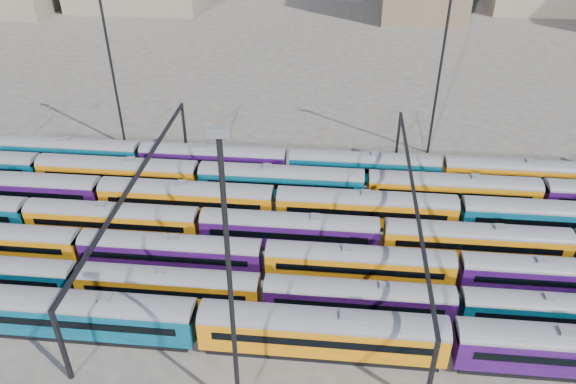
# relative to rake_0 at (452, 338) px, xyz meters

# --- Properties ---
(ground) EXTENTS (500.00, 500.00, 0.00)m
(ground) POSITION_rel_rake_0_xyz_m (-12.43, 15.00, -2.88)
(ground) COLOR #413C37
(ground) RESTS_ON ground
(rake_0) EXTENTS (133.29, 3.25, 5.48)m
(rake_0) POSITION_rel_rake_0_xyz_m (0.00, 0.00, 0.00)
(rake_0) COLOR black
(rake_0) RESTS_ON ground
(rake_1) EXTENTS (129.80, 2.71, 4.55)m
(rake_1) POSITION_rel_rake_0_xyz_m (-7.90, 5.00, -0.49)
(rake_1) COLOR black
(rake_1) RESTS_ON ground
(rake_2) EXTENTS (118.24, 2.88, 4.85)m
(rake_2) POSITION_rel_rake_0_xyz_m (-17.71, 10.00, -0.33)
(rake_2) COLOR black
(rake_2) RESTS_ON ground
(rake_3) EXTENTS (121.22, 2.96, 4.98)m
(rake_3) POSITION_rel_rake_0_xyz_m (-25.66, 15.00, -0.27)
(rake_3) COLOR black
(rake_3) RESTS_ON ground
(rake_4) EXTENTS (128.22, 3.13, 5.27)m
(rake_4) POSITION_rel_rake_0_xyz_m (3.78, 20.00, -0.11)
(rake_4) COLOR black
(rake_4) RESTS_ON ground
(rake_5) EXTENTS (105.76, 3.10, 5.22)m
(rake_5) POSITION_rel_rake_0_xyz_m (-17.50, 25.00, -0.14)
(rake_5) COLOR black
(rake_5) RESTS_ON ground
(rake_6) EXTENTS (121.14, 2.96, 4.97)m
(rake_6) POSITION_rel_rake_0_xyz_m (3.11, 30.00, -0.27)
(rake_6) COLOR black
(rake_6) RESTS_ON ground
(gantry_1) EXTENTS (0.35, 40.35, 8.03)m
(gantry_1) POSITION_rel_rake_0_xyz_m (-32.43, 15.00, 3.91)
(gantry_1) COLOR black
(gantry_1) RESTS_ON ground
(gantry_2) EXTENTS (0.35, 40.35, 8.03)m
(gantry_2) POSITION_rel_rake_0_xyz_m (-2.43, 15.00, 3.91)
(gantry_2) COLOR black
(gantry_2) RESTS_ON ground
(mast_1) EXTENTS (1.40, 0.50, 25.60)m
(mast_1) POSITION_rel_rake_0_xyz_m (-42.43, 37.00, 11.09)
(mast_1) COLOR black
(mast_1) RESTS_ON ground
(mast_2) EXTENTS (1.40, 0.50, 25.60)m
(mast_2) POSITION_rel_rake_0_xyz_m (-17.43, -7.00, 11.09)
(mast_2) COLOR black
(mast_2) RESTS_ON ground
(mast_3) EXTENTS (1.40, 0.50, 25.60)m
(mast_3) POSITION_rel_rake_0_xyz_m (2.57, 39.00, 11.09)
(mast_3) COLOR black
(mast_3) RESTS_ON ground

